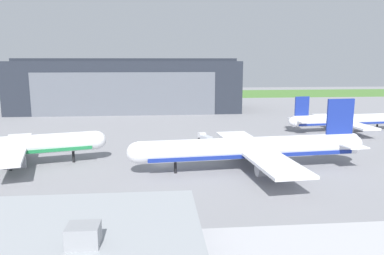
% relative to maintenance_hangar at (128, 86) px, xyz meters
% --- Properties ---
extents(ground_plane, '(440.00, 440.00, 0.00)m').
position_rel_maintenance_hangar_xyz_m(ground_plane, '(14.15, -88.26, -10.93)').
color(ground_plane, gray).
extents(grass_field_strip, '(440.00, 56.00, 0.08)m').
position_rel_maintenance_hangar_xyz_m(grass_field_strip, '(14.15, 76.61, -10.89)').
color(grass_field_strip, '#4C7C34').
rests_on(grass_field_strip, ground_plane).
extents(maintenance_hangar, '(95.67, 32.64, 22.78)m').
position_rel_maintenance_hangar_xyz_m(maintenance_hangar, '(0.00, 0.00, 0.00)').
color(maintenance_hangar, '#232833').
rests_on(maintenance_hangar, ground_plane).
extents(airliner_near_right, '(34.92, 29.87, 13.62)m').
position_rel_maintenance_hangar_xyz_m(airliner_near_right, '(-15.88, -87.45, -6.50)').
color(airliner_near_right, white).
rests_on(airliner_near_right, ground_plane).
extents(airliner_far_right, '(37.34, 29.69, 11.14)m').
position_rel_maintenance_hangar_xyz_m(airliner_far_right, '(71.25, -55.66, -7.50)').
color(airliner_far_right, white).
rests_on(airliner_far_right, ground_plane).
extents(airliner_near_left, '(49.47, 38.22, 14.11)m').
position_rel_maintenance_hangar_xyz_m(airliner_near_left, '(31.94, -93.42, -6.61)').
color(airliner_near_left, white).
rests_on(airliner_near_left, ground_plane).
extents(baggage_tug, '(3.76, 5.20, 1.96)m').
position_rel_maintenance_hangar_xyz_m(baggage_tug, '(25.98, -65.39, -9.97)').
color(baggage_tug, silver).
rests_on(baggage_tug, ground_plane).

